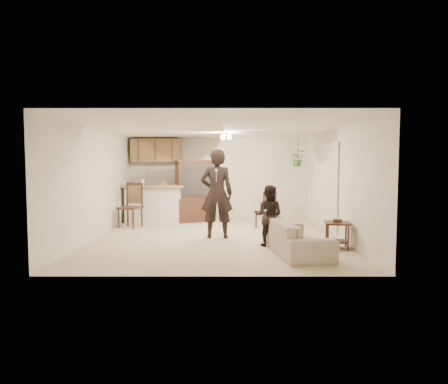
{
  "coord_description": "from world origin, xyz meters",
  "views": [
    {
      "loc": [
        0.18,
        -9.14,
        1.68
      ],
      "look_at": [
        0.17,
        0.4,
        1.02
      ],
      "focal_mm": 32.0,
      "sensor_mm": 36.0,
      "label": 1
    }
  ],
  "objects_px": {
    "sofa": "(296,234)",
    "chair_hutch_left": "(171,210)",
    "chair_hutch_right": "(265,218)",
    "adult": "(217,199)",
    "china_hutch": "(195,191)",
    "side_table": "(337,235)",
    "child": "(269,213)",
    "chair_bar": "(130,215)"
  },
  "relations": [
    {
      "from": "sofa",
      "to": "child",
      "type": "bearing_deg",
      "value": 29.6
    },
    {
      "from": "sofa",
      "to": "chair_hutch_left",
      "type": "height_order",
      "value": "chair_hutch_left"
    },
    {
      "from": "chair_bar",
      "to": "chair_hutch_left",
      "type": "xyz_separation_m",
      "value": [
        0.88,
        1.46,
        -0.04
      ]
    },
    {
      "from": "side_table",
      "to": "chair_bar",
      "type": "xyz_separation_m",
      "value": [
        -4.76,
        2.66,
        0.06
      ]
    },
    {
      "from": "adult",
      "to": "chair_hutch_left",
      "type": "height_order",
      "value": "adult"
    },
    {
      "from": "china_hutch",
      "to": "chair_hutch_right",
      "type": "distance_m",
      "value": 2.38
    },
    {
      "from": "china_hutch",
      "to": "side_table",
      "type": "distance_m",
      "value": 4.88
    },
    {
      "from": "chair_hutch_left",
      "to": "child",
      "type": "bearing_deg",
      "value": -20.32
    },
    {
      "from": "adult",
      "to": "side_table",
      "type": "bearing_deg",
      "value": 154.23
    },
    {
      "from": "sofa",
      "to": "adult",
      "type": "relative_size",
      "value": 1.04
    },
    {
      "from": "child",
      "to": "side_table",
      "type": "relative_size",
      "value": 2.3
    },
    {
      "from": "sofa",
      "to": "child",
      "type": "distance_m",
      "value": 0.84
    },
    {
      "from": "child",
      "to": "chair_bar",
      "type": "relative_size",
      "value": 1.13
    },
    {
      "from": "sofa",
      "to": "child",
      "type": "xyz_separation_m",
      "value": [
        -0.46,
        0.63,
        0.31
      ]
    },
    {
      "from": "chair_bar",
      "to": "sofa",
      "type": "bearing_deg",
      "value": -19.33
    },
    {
      "from": "chair_bar",
      "to": "chair_hutch_left",
      "type": "height_order",
      "value": "chair_bar"
    },
    {
      "from": "adult",
      "to": "side_table",
      "type": "distance_m",
      "value": 2.77
    },
    {
      "from": "china_hutch",
      "to": "chair_hutch_left",
      "type": "xyz_separation_m",
      "value": [
        -0.75,
        0.42,
        -0.59
      ]
    },
    {
      "from": "side_table",
      "to": "adult",
      "type": "bearing_deg",
      "value": 154.49
    },
    {
      "from": "china_hutch",
      "to": "child",
      "type": "bearing_deg",
      "value": -86.67
    },
    {
      "from": "side_table",
      "to": "chair_hutch_right",
      "type": "distance_m",
      "value": 2.74
    },
    {
      "from": "side_table",
      "to": "child",
      "type": "bearing_deg",
      "value": 170.01
    },
    {
      "from": "chair_hutch_left",
      "to": "chair_hutch_right",
      "type": "relative_size",
      "value": 1.09
    },
    {
      "from": "child",
      "to": "chair_hutch_left",
      "type": "xyz_separation_m",
      "value": [
        -2.53,
        3.88,
        -0.38
      ]
    },
    {
      "from": "sofa",
      "to": "side_table",
      "type": "distance_m",
      "value": 0.98
    },
    {
      "from": "chair_bar",
      "to": "chair_hutch_left",
      "type": "relative_size",
      "value": 1.12
    },
    {
      "from": "china_hutch",
      "to": "side_table",
      "type": "relative_size",
      "value": 3.07
    },
    {
      "from": "adult",
      "to": "chair_hutch_left",
      "type": "relative_size",
      "value": 1.7
    },
    {
      "from": "child",
      "to": "chair_hutch_right",
      "type": "relative_size",
      "value": 1.39
    },
    {
      "from": "adult",
      "to": "china_hutch",
      "type": "bearing_deg",
      "value": -74.93
    },
    {
      "from": "child",
      "to": "chair_hutch_right",
      "type": "xyz_separation_m",
      "value": [
        0.17,
        2.24,
        -0.4
      ]
    },
    {
      "from": "chair_hutch_right",
      "to": "child",
      "type": "bearing_deg",
      "value": 57.9
    },
    {
      "from": "sofa",
      "to": "adult",
      "type": "distance_m",
      "value": 2.25
    },
    {
      "from": "adult",
      "to": "sofa",
      "type": "bearing_deg",
      "value": 134.58
    },
    {
      "from": "side_table",
      "to": "chair_hutch_right",
      "type": "bearing_deg",
      "value": 115.48
    },
    {
      "from": "adult",
      "to": "side_table",
      "type": "relative_size",
      "value": 3.06
    },
    {
      "from": "china_hutch",
      "to": "chair_hutch_right",
      "type": "xyz_separation_m",
      "value": [
        1.95,
        -1.23,
        -0.62
      ]
    },
    {
      "from": "adult",
      "to": "child",
      "type": "relative_size",
      "value": 1.33
    },
    {
      "from": "sofa",
      "to": "side_table",
      "type": "relative_size",
      "value": 3.19
    },
    {
      "from": "side_table",
      "to": "china_hutch",
      "type": "bearing_deg",
      "value": 130.21
    },
    {
      "from": "side_table",
      "to": "chair_hutch_left",
      "type": "relative_size",
      "value": 0.56
    },
    {
      "from": "side_table",
      "to": "chair_bar",
      "type": "relative_size",
      "value": 0.49
    }
  ]
}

